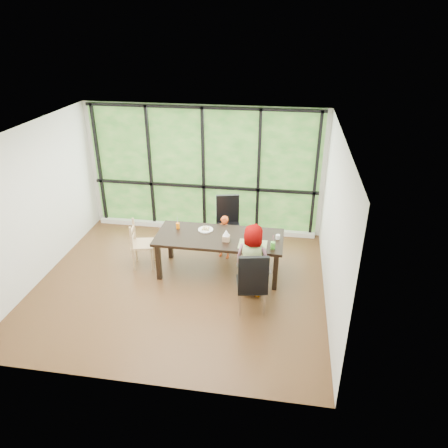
{
  "coord_description": "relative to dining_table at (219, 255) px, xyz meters",
  "views": [
    {
      "loc": [
        1.73,
        -5.95,
        4.24
      ],
      "look_at": [
        0.72,
        0.4,
        1.05
      ],
      "focal_mm": 33.6,
      "sensor_mm": 36.0,
      "label": 1
    }
  ],
  "objects": [
    {
      "name": "crepe_rolls_far",
      "position": [
        -0.29,
        0.2,
        0.41
      ],
      "size": [
        0.15,
        0.12,
        0.04
      ],
      "primitive_type": null,
      "color": "tan",
      "rests_on": "plate_far"
    },
    {
      "name": "tissue",
      "position": [
        0.14,
        -0.15,
        0.53
      ],
      "size": [
        0.12,
        0.12,
        0.11
      ],
      "primitive_type": "cone",
      "color": "white",
      "rests_on": "tissue_box"
    },
    {
      "name": "child_toddler",
      "position": [
        -0.0,
        0.58,
        0.06
      ],
      "size": [
        0.36,
        0.3,
        0.86
      ],
      "primitive_type": "imported",
      "rotation": [
        0.0,
        0.0,
        -0.32
      ],
      "color": "#DE501B",
      "rests_on": "ground"
    },
    {
      "name": "white_mug",
      "position": [
        1.03,
        0.07,
        0.41
      ],
      "size": [
        0.08,
        0.08,
        0.08
      ],
      "primitive_type": "cylinder",
      "color": "white",
      "rests_on": "dining_table"
    },
    {
      "name": "crepe_rolls_near",
      "position": [
        0.61,
        -0.24,
        0.41
      ],
      "size": [
        0.15,
        0.12,
        0.04
      ],
      "primitive_type": null,
      "color": "tan",
      "rests_on": "plate_near"
    },
    {
      "name": "chair_window_leather",
      "position": [
        0.02,
        0.93,
        0.17
      ],
      "size": [
        0.55,
        0.55,
        1.08
      ],
      "primitive_type": "cube",
      "rotation": [
        0.0,
        0.0,
        0.24
      ],
      "color": "black",
      "rests_on": "ground"
    },
    {
      "name": "ground",
      "position": [
        -0.62,
        -0.5,
        -0.38
      ],
      "size": [
        5.0,
        5.0,
        0.0
      ],
      "primitive_type": "plane",
      "color": "black",
      "rests_on": "ground"
    },
    {
      "name": "plate_far",
      "position": [
        -0.29,
        0.2,
        0.38
      ],
      "size": [
        0.27,
        0.27,
        0.02
      ],
      "primitive_type": "cylinder",
      "color": "white",
      "rests_on": "dining_table"
    },
    {
      "name": "child_older",
      "position": [
        0.67,
        -0.54,
        0.26
      ],
      "size": [
        0.71,
        0.55,
        1.28
      ],
      "primitive_type": "imported",
      "rotation": [
        0.0,
        0.0,
        2.89
      ],
      "color": "slate",
      "rests_on": "ground"
    },
    {
      "name": "orange_cup",
      "position": [
        -0.8,
        0.19,
        0.43
      ],
      "size": [
        0.07,
        0.07,
        0.11
      ],
      "primitive_type": "cylinder",
      "color": "orange",
      "rests_on": "dining_table"
    },
    {
      "name": "plate_near",
      "position": [
        0.61,
        -0.24,
        0.38
      ],
      "size": [
        0.24,
        0.24,
        0.02
      ],
      "primitive_type": "cylinder",
      "color": "white",
      "rests_on": "dining_table"
    },
    {
      "name": "straw_pink",
      "position": [
        0.96,
        -0.29,
        0.54
      ],
      "size": [
        0.01,
        0.04,
        0.2
      ],
      "primitive_type": "cylinder",
      "rotation": [
        0.14,
        0.0,
        0.0
      ],
      "color": "pink",
      "rests_on": "green_cup"
    },
    {
      "name": "chair_end_beech",
      "position": [
        -1.45,
        0.03,
        0.08
      ],
      "size": [
        0.48,
        0.49,
        0.9
      ],
      "primitive_type": "cube",
      "rotation": [
        0.0,
        0.0,
        1.78
      ],
      "color": "#A07E55",
      "rests_on": "ground"
    },
    {
      "name": "dining_table",
      "position": [
        0.0,
        0.0,
        0.0
      ],
      "size": [
        2.34,
        1.18,
        0.75
      ],
      "primitive_type": "cube",
      "rotation": [
        0.0,
        0.0,
        -0.1
      ],
      "color": "black",
      "rests_on": "ground"
    },
    {
      "name": "straw_white",
      "position": [
        -0.8,
        0.19,
        0.52
      ],
      "size": [
        0.01,
        0.04,
        0.2
      ],
      "primitive_type": "cylinder",
      "rotation": [
        0.14,
        0.0,
        0.0
      ],
      "color": "white",
      "rests_on": "orange_cup"
    },
    {
      "name": "chair_interior_leather",
      "position": [
        0.68,
        -0.97,
        0.17
      ],
      "size": [
        0.54,
        0.54,
        1.08
      ],
      "primitive_type": "cube",
      "rotation": [
        0.0,
        0.0,
        3.33
      ],
      "color": "black",
      "rests_on": "ground"
    },
    {
      "name": "green_cup",
      "position": [
        0.96,
        -0.29,
        0.44
      ],
      "size": [
        0.08,
        0.08,
        0.12
      ],
      "primitive_type": "cylinder",
      "color": "#57C63C",
      "rests_on": "dining_table"
    },
    {
      "name": "tissue_box",
      "position": [
        0.14,
        -0.15,
        0.43
      ],
      "size": [
        0.12,
        0.12,
        0.1
      ],
      "primitive_type": "cube",
      "color": "tan",
      "rests_on": "dining_table"
    },
    {
      "name": "window_mullions",
      "position": [
        -0.62,
        1.69,
        0.98
      ],
      "size": [
        4.8,
        0.06,
        2.65
      ],
      "primitive_type": null,
      "color": "black",
      "rests_on": "back_wall"
    },
    {
      "name": "back_wall",
      "position": [
        -0.62,
        1.75,
        0.98
      ],
      "size": [
        5.0,
        0.0,
        5.0
      ],
      "primitive_type": "plane",
      "rotation": [
        1.57,
        0.0,
        0.0
      ],
      "color": "silver",
      "rests_on": "ground"
    },
    {
      "name": "window_sill",
      "position": [
        -0.62,
        1.65,
        -0.33
      ],
      "size": [
        4.8,
        0.12,
        0.1
      ],
      "primitive_type": "cube",
      "color": "silver",
      "rests_on": "ground"
    },
    {
      "name": "placemat",
      "position": [
        0.61,
        -0.21,
        0.38
      ],
      "size": [
        0.48,
        0.35,
        0.01
      ],
      "primitive_type": "cube",
      "color": "tan",
      "rests_on": "dining_table"
    },
    {
      "name": "foliage_backdrop",
      "position": [
        -0.62,
        1.73,
        0.98
      ],
      "size": [
        4.8,
        0.02,
        2.65
      ],
      "primitive_type": "cube",
      "color": "#204B1A",
      "rests_on": "back_wall"
    }
  ]
}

